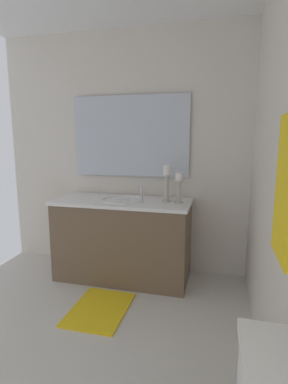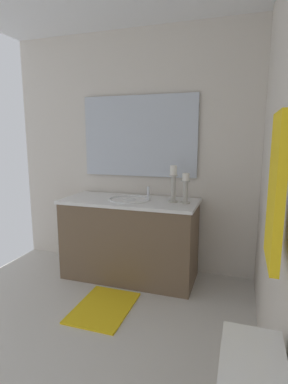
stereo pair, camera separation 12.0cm
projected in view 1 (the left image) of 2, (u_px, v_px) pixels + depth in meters
floor at (60, 346)px, 2.05m from camera, size 2.82×2.63×0.02m
wall_back at (284, 171)px, 1.51m from camera, size 2.82×0.04×2.45m
wall_left at (123, 153)px, 3.17m from camera, size 0.04×2.63×2.45m
vanity_cabinet at (123, 239)px, 2.99m from camera, size 0.58×1.33×0.79m
sink_basin at (123, 204)px, 2.92m from camera, size 0.40×0.40×0.24m
mirror at (130, 136)px, 3.07m from camera, size 0.02×1.21×0.82m
candle_holder_tall at (179, 187)px, 2.76m from camera, size 0.09×0.09×0.28m
candle_holder_short at (166, 183)px, 2.80m from camera, size 0.09×0.09×0.34m
towel_near_vanity at (287, 188)px, 1.06m from camera, size 0.28×0.03×0.52m
bath_mat at (100, 309)px, 2.46m from camera, size 0.60×0.44×0.02m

